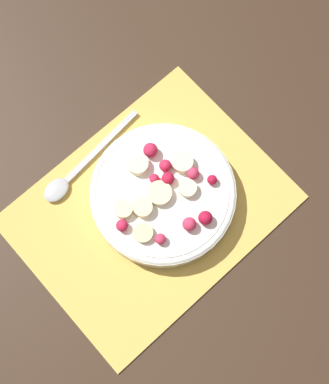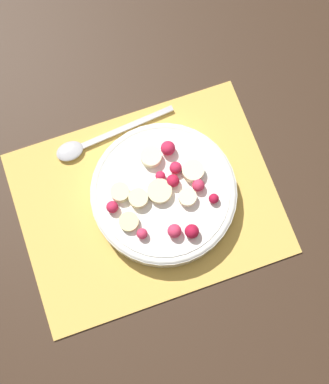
{
  "view_description": "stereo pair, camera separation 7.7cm",
  "coord_description": "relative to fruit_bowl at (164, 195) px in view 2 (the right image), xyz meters",
  "views": [
    {
      "loc": [
        -0.11,
        -0.15,
        0.79
      ],
      "look_at": [
        0.03,
        -0.0,
        0.05
      ],
      "focal_mm": 50.0,
      "sensor_mm": 36.0,
      "label": 1
    },
    {
      "loc": [
        -0.04,
        -0.19,
        0.79
      ],
      "look_at": [
        0.03,
        -0.0,
        0.05
      ],
      "focal_mm": 50.0,
      "sensor_mm": 36.0,
      "label": 2
    }
  ],
  "objects": [
    {
      "name": "ground_plane",
      "position": [
        -0.03,
        0.0,
        -0.03
      ],
      "size": [
        3.0,
        3.0,
        0.0
      ],
      "primitive_type": "plane",
      "color": "#382619"
    },
    {
      "name": "placemat",
      "position": [
        -0.03,
        0.0,
        -0.02
      ],
      "size": [
        0.38,
        0.3,
        0.01
      ],
      "color": "#E0B251",
      "rests_on": "ground_plane"
    },
    {
      "name": "fruit_bowl",
      "position": [
        0.0,
        0.0,
        0.0
      ],
      "size": [
        0.22,
        0.22,
        0.06
      ],
      "color": "silver",
      "rests_on": "placemat"
    },
    {
      "name": "spoon",
      "position": [
        -0.08,
        0.12,
        -0.02
      ],
      "size": [
        0.2,
        0.04,
        0.01
      ],
      "rotation": [
        0.0,
        0.0,
        3.23
      ],
      "color": "#B2B2B7",
      "rests_on": "placemat"
    }
  ]
}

